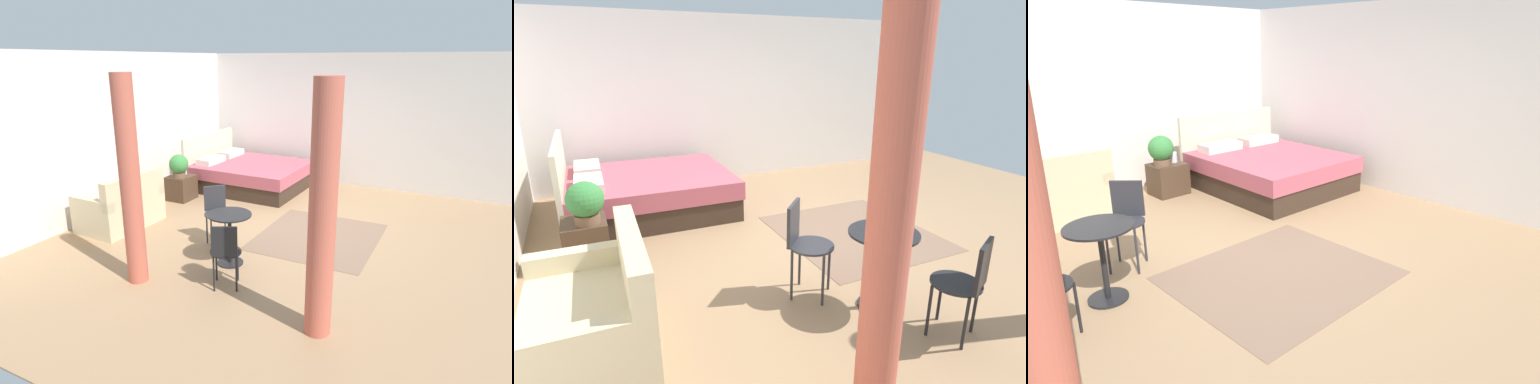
{
  "view_description": "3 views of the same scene",
  "coord_description": "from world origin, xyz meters",
  "views": [
    {
      "loc": [
        -6.05,
        -2.32,
        2.57
      ],
      "look_at": [
        -0.27,
        0.63,
        0.56
      ],
      "focal_mm": 30.08,
      "sensor_mm": 36.0,
      "label": 1
    },
    {
      "loc": [
        -4.03,
        2.45,
        2.03
      ],
      "look_at": [
        -0.1,
        0.6,
        0.62
      ],
      "focal_mm": 29.03,
      "sensor_mm": 36.0,
      "label": 2
    },
    {
      "loc": [
        -2.97,
        -3.22,
        2.12
      ],
      "look_at": [
        0.37,
        0.16,
        0.56
      ],
      "focal_mm": 31.55,
      "sensor_mm": 36.0,
      "label": 3
    }
  ],
  "objects": [
    {
      "name": "ground_plane",
      "position": [
        0.0,
        0.0,
        -0.01
      ],
      "size": [
        8.57,
        9.43,
        0.02
      ],
      "primitive_type": "cube",
      "color": "#9E7A56"
    },
    {
      "name": "couch",
      "position": [
        -1.28,
        2.5,
        0.3
      ],
      "size": [
        1.25,
        0.85,
        0.89
      ],
      "color": "beige",
      "rests_on": "ground"
    },
    {
      "name": "cafe_chair_near_couch",
      "position": [
        -2.24,
        0.02,
        0.5
      ],
      "size": [
        0.49,
        0.49,
        0.81
      ],
      "color": "black",
      "rests_on": "ground"
    },
    {
      "name": "wall_right",
      "position": [
        2.78,
        0.0,
        1.35
      ],
      "size": [
        0.12,
        6.43,
        2.7
      ],
      "primitive_type": "cube",
      "color": "silver",
      "rests_on": "ground"
    },
    {
      "name": "wall_back",
      "position": [
        0.0,
        3.21,
        1.35
      ],
      "size": [
        8.57,
        0.12,
        2.7
      ],
      "primitive_type": "cube",
      "color": "silver",
      "rests_on": "ground"
    },
    {
      "name": "vase",
      "position": [
        0.4,
        2.51,
        0.54
      ],
      "size": [
        0.1,
        0.1,
        0.15
      ],
      "color": "silver",
      "rests_on": "nightstand"
    },
    {
      "name": "area_rug",
      "position": [
        -0.28,
        -0.44,
        0.0
      ],
      "size": [
        1.9,
        1.7,
        0.01
      ],
      "primitive_type": "cube",
      "color": "#7F604C",
      "rests_on": "ground"
    },
    {
      "name": "nightstand",
      "position": [
        0.28,
        2.5,
        0.23
      ],
      "size": [
        0.49,
        0.43,
        0.46
      ],
      "color": "#473323",
      "rests_on": "ground"
    },
    {
      "name": "cafe_chair_near_window",
      "position": [
        -1.18,
        0.79,
        0.53
      ],
      "size": [
        0.55,
        0.55,
        0.85
      ],
      "color": "#2D2D33",
      "rests_on": "ground"
    },
    {
      "name": "balcony_table",
      "position": [
        -1.64,
        0.31,
        0.48
      ],
      "size": [
        0.57,
        0.57,
        0.69
      ],
      "color": "black",
      "rests_on": "ground"
    },
    {
      "name": "potted_plant",
      "position": [
        0.18,
        2.46,
        0.69
      ],
      "size": [
        0.36,
        0.36,
        0.43
      ],
      "color": "brown",
      "rests_on": "nightstand"
    },
    {
      "name": "bed",
      "position": [
        1.55,
        1.71,
        0.29
      ],
      "size": [
        1.87,
        2.18,
        1.07
      ],
      "color": "#38281E",
      "rests_on": "ground"
    }
  ]
}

